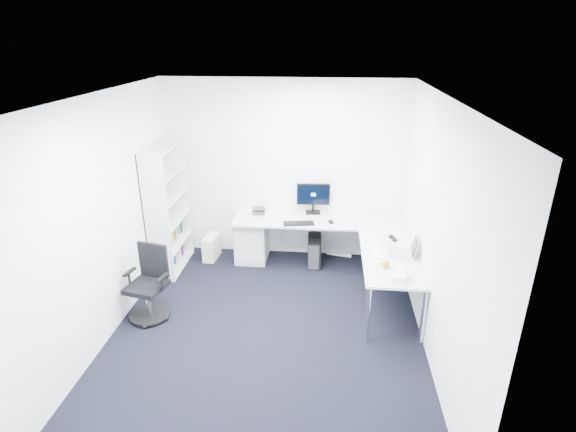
# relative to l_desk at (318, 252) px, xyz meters

# --- Properties ---
(ground) EXTENTS (4.20, 4.20, 0.00)m
(ground) POSITION_rel_l_desk_xyz_m (-0.55, -1.40, -0.37)
(ground) COLOR black
(ceiling) EXTENTS (4.20, 4.20, 0.00)m
(ceiling) POSITION_rel_l_desk_xyz_m (-0.55, -1.40, 2.33)
(ceiling) COLOR white
(wall_back) EXTENTS (3.60, 0.02, 2.70)m
(wall_back) POSITION_rel_l_desk_xyz_m (-0.55, 0.70, 0.98)
(wall_back) COLOR white
(wall_back) RESTS_ON ground
(wall_front) EXTENTS (3.60, 0.02, 2.70)m
(wall_front) POSITION_rel_l_desk_xyz_m (-0.55, -3.50, 0.98)
(wall_front) COLOR white
(wall_front) RESTS_ON ground
(wall_left) EXTENTS (0.02, 4.20, 2.70)m
(wall_left) POSITION_rel_l_desk_xyz_m (-2.35, -1.40, 0.98)
(wall_left) COLOR white
(wall_left) RESTS_ON ground
(wall_right) EXTENTS (0.02, 4.20, 2.70)m
(wall_right) POSITION_rel_l_desk_xyz_m (1.25, -1.40, 0.98)
(wall_right) COLOR white
(wall_right) RESTS_ON ground
(l_desk) EXTENTS (2.52, 1.41, 0.74)m
(l_desk) POSITION_rel_l_desk_xyz_m (0.00, 0.00, 0.00)
(l_desk) COLOR silver
(l_desk) RESTS_ON ground
(drawer_pedestal) EXTENTS (0.46, 0.57, 0.71)m
(drawer_pedestal) POSITION_rel_l_desk_xyz_m (-1.03, 0.43, -0.01)
(drawer_pedestal) COLOR silver
(drawer_pedestal) RESTS_ON ground
(bookshelf) EXTENTS (0.36, 0.92, 1.84)m
(bookshelf) POSITION_rel_l_desk_xyz_m (-2.17, 0.05, 0.55)
(bookshelf) COLOR silver
(bookshelf) RESTS_ON ground
(task_chair) EXTENTS (0.61, 0.61, 0.92)m
(task_chair) POSITION_rel_l_desk_xyz_m (-2.03, -1.26, 0.09)
(task_chair) COLOR black
(task_chair) RESTS_ON ground
(black_pc_tower) EXTENTS (0.22, 0.45, 0.43)m
(black_pc_tower) POSITION_rel_l_desk_xyz_m (-0.06, 0.33, -0.15)
(black_pc_tower) COLOR black
(black_pc_tower) RESTS_ON ground
(beige_pc_tower) EXTENTS (0.21, 0.40, 0.37)m
(beige_pc_tower) POSITION_rel_l_desk_xyz_m (-1.66, 0.37, -0.18)
(beige_pc_tower) COLOR beige
(beige_pc_tower) RESTS_ON ground
(power_strip) EXTENTS (0.40, 0.14, 0.04)m
(power_strip) POSITION_rel_l_desk_xyz_m (0.32, 0.65, -0.35)
(power_strip) COLOR white
(power_strip) RESTS_ON ground
(monitor) EXTENTS (0.51, 0.19, 0.48)m
(monitor) POSITION_rel_l_desk_xyz_m (-0.11, 0.57, 0.61)
(monitor) COLOR black
(monitor) RESTS_ON l_desk
(black_keyboard) EXTENTS (0.45, 0.22, 0.02)m
(black_keyboard) POSITION_rel_l_desk_xyz_m (-0.29, 0.13, 0.38)
(black_keyboard) COLOR black
(black_keyboard) RESTS_ON l_desk
(mouse) EXTENTS (0.08, 0.11, 0.03)m
(mouse) POSITION_rel_l_desk_xyz_m (0.17, 0.21, 0.38)
(mouse) COLOR black
(mouse) RESTS_ON l_desk
(desk_phone) EXTENTS (0.19, 0.19, 0.13)m
(desk_phone) POSITION_rel_l_desk_xyz_m (-0.92, 0.48, 0.43)
(desk_phone) COLOR #2F2F32
(desk_phone) RESTS_ON l_desk
(laptop) EXTENTS (0.36, 0.35, 0.23)m
(laptop) POSITION_rel_l_desk_xyz_m (0.99, -0.69, 0.48)
(laptop) COLOR silver
(laptop) RESTS_ON l_desk
(white_keyboard) EXTENTS (0.18, 0.43, 0.01)m
(white_keyboard) POSITION_rel_l_desk_xyz_m (0.74, -0.64, 0.37)
(white_keyboard) COLOR white
(white_keyboard) RESTS_ON l_desk
(headphones) EXTENTS (0.15, 0.19, 0.04)m
(headphones) POSITION_rel_l_desk_xyz_m (0.99, -0.26, 0.39)
(headphones) COLOR black
(headphones) RESTS_ON l_desk
(orange_fruit) EXTENTS (0.09, 0.09, 0.09)m
(orange_fruit) POSITION_rel_l_desk_xyz_m (0.81, -1.06, 0.41)
(orange_fruit) COLOR orange
(orange_fruit) RESTS_ON l_desk
(tissue_box) EXTENTS (0.19, 0.28, 0.09)m
(tissue_box) POSITION_rel_l_desk_xyz_m (0.93, -1.32, 0.41)
(tissue_box) COLOR white
(tissue_box) RESTS_ON l_desk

